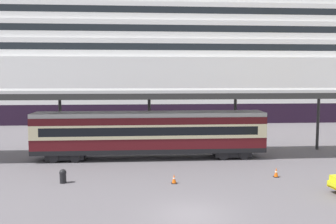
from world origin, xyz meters
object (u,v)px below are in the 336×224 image
Objects in this scene: traffic_cone_mid at (174,179)px; quay_bollard at (63,176)px; train_carriage at (150,133)px; traffic_cone_near at (276,172)px; cruise_ship at (129,49)px.

quay_bollard is (-7.52, 0.65, 0.21)m from traffic_cone_mid.
train_carriage is 20.85× the size of quay_bollard.
quay_bollard is (-6.09, -7.04, -1.78)m from train_carriage.
train_carriage is at bearing 100.56° from traffic_cone_mid.
quay_bollard reaches higher than traffic_cone_mid.
traffic_cone_near is 1.09× the size of traffic_cone_mid.
cruise_ship is at bearing 105.24° from traffic_cone_near.
cruise_ship is 6.08× the size of train_carriage.
cruise_ship is 45.23m from quay_bollard.
quay_bollard is at bearing -130.86° from train_carriage.
traffic_cone_mid is at bearing -172.12° from traffic_cone_near.
cruise_ship is at bearing 95.55° from traffic_cone_mid.
traffic_cone_near is at bearing 7.88° from traffic_cone_mid.
cruise_ship is at bearing 94.49° from train_carriage.
traffic_cone_near is 14.99m from quay_bollard.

